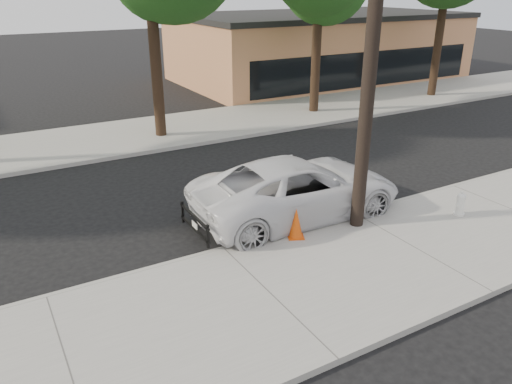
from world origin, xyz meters
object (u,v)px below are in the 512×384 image
utility_pole (372,45)px  police_cruiser (297,188)px  traffic_cone (296,223)px  fire_hydrant (460,204)px

utility_pole → police_cruiser: utility_pole is taller
utility_pole → police_cruiser: 4.24m
police_cruiser → traffic_cone: 1.58m
fire_hydrant → police_cruiser: bearing=130.6°
police_cruiser → utility_pole: bearing=-147.0°
utility_pole → fire_hydrant: (2.81, -0.93, -4.24)m
fire_hydrant → utility_pole: bearing=145.3°
utility_pole → traffic_cone: size_ratio=11.63×
traffic_cone → police_cruiser: bearing=55.1°
police_cruiser → traffic_cone: size_ratio=7.63×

